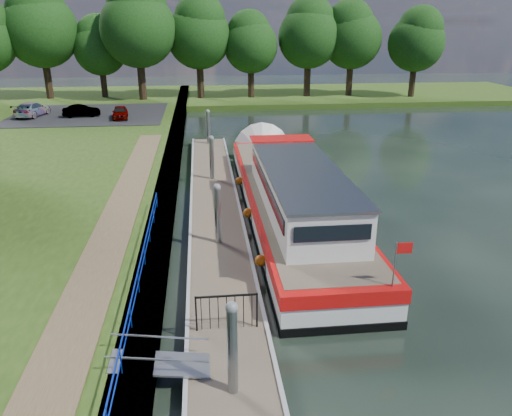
{
  "coord_description": "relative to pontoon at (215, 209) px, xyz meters",
  "views": [
    {
      "loc": [
        -0.54,
        -10.54,
        9.05
      ],
      "look_at": [
        1.7,
        9.69,
        1.4
      ],
      "focal_mm": 35.0,
      "sensor_mm": 36.0,
      "label": 1
    }
  ],
  "objects": [
    {
      "name": "car_a",
      "position": [
        -7.7,
        22.29,
        1.2
      ],
      "size": [
        1.64,
        3.35,
        1.1
      ],
      "primitive_type": "imported",
      "rotation": [
        0.0,
        0.0,
        0.11
      ],
      "color": "#999999",
      "rests_on": "carpark"
    },
    {
      "name": "ground",
      "position": [
        0.0,
        -13.0,
        -0.18
      ],
      "size": [
        160.0,
        160.0,
        0.0
      ],
      "primitive_type": "plane",
      "color": "black",
      "rests_on": "ground"
    },
    {
      "name": "carpark",
      "position": [
        -11.0,
        25.0,
        0.62
      ],
      "size": [
        14.0,
        12.0,
        0.06
      ],
      "primitive_type": "cube",
      "color": "black",
      "rests_on": "riverbank"
    },
    {
      "name": "bank_edge",
      "position": [
        -2.55,
        2.0,
        0.2
      ],
      "size": [
        1.1,
        90.0,
        0.78
      ],
      "primitive_type": "cube",
      "color": "#473D2D",
      "rests_on": "ground"
    },
    {
      "name": "gangway",
      "position": [
        -1.85,
        -12.5,
        0.44
      ],
      "size": [
        2.58,
        1.0,
        0.92
      ],
      "color": "#A5A8AD",
      "rests_on": "ground"
    },
    {
      "name": "mooring_piles",
      "position": [
        0.0,
        0.0,
        1.1
      ],
      "size": [
        0.3,
        27.3,
        3.55
      ],
      "color": "gray",
      "rests_on": "ground"
    },
    {
      "name": "barge",
      "position": [
        3.6,
        -0.5,
        0.9
      ],
      "size": [
        4.36,
        21.15,
        4.78
      ],
      "color": "black",
      "rests_on": "ground"
    },
    {
      "name": "gate_panel",
      "position": [
        -0.0,
        -10.8,
        0.97
      ],
      "size": [
        1.85,
        0.05,
        1.15
      ],
      "color": "black",
      "rests_on": "ground"
    },
    {
      "name": "pontoon",
      "position": [
        0.0,
        0.0,
        0.0
      ],
      "size": [
        2.5,
        30.0,
        0.56
      ],
      "color": "brown",
      "rests_on": "ground"
    },
    {
      "name": "footpath",
      "position": [
        -4.4,
        -5.0,
        0.62
      ],
      "size": [
        1.6,
        40.0,
        0.05
      ],
      "primitive_type": "cube",
      "color": "brown",
      "rests_on": "riverbank"
    },
    {
      "name": "horizon_trees",
      "position": [
        -1.61,
        35.68,
        7.76
      ],
      "size": [
        54.38,
        10.03,
        12.87
      ],
      "color": "#332316",
      "rests_on": "ground"
    },
    {
      "name": "blue_fence",
      "position": [
        -2.75,
        -10.0,
        1.13
      ],
      "size": [
        0.04,
        18.04,
        0.72
      ],
      "color": "#0C2DBF",
      "rests_on": "riverbank"
    },
    {
      "name": "car_b",
      "position": [
        -11.35,
        23.64,
        1.19
      ],
      "size": [
        3.41,
        1.62,
        1.08
      ],
      "primitive_type": "imported",
      "rotation": [
        0.0,
        0.0,
        1.72
      ],
      "color": "#999999",
      "rests_on": "carpark"
    },
    {
      "name": "car_c",
      "position": [
        -15.88,
        24.36,
        1.3
      ],
      "size": [
        2.6,
        4.7,
        1.29
      ],
      "primitive_type": "imported",
      "rotation": [
        0.0,
        0.0,
        2.96
      ],
      "color": "#999999",
      "rests_on": "carpark"
    },
    {
      "name": "far_bank",
      "position": [
        12.0,
        39.0,
        0.12
      ],
      "size": [
        60.0,
        18.0,
        0.6
      ],
      "primitive_type": "cube",
      "color": "#2B4614",
      "rests_on": "ground"
    }
  ]
}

